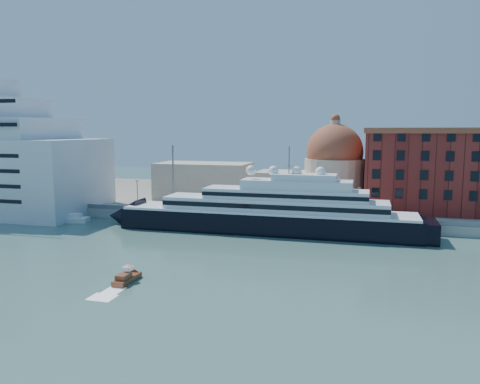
% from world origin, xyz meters
% --- Properties ---
extents(ground, '(400.00, 400.00, 0.00)m').
position_xyz_m(ground, '(0.00, 0.00, 0.00)').
color(ground, '#355B55').
rests_on(ground, ground).
extents(quay, '(180.00, 10.00, 2.50)m').
position_xyz_m(quay, '(0.00, 34.00, 1.25)').
color(quay, gray).
rests_on(quay, ground).
extents(land, '(260.00, 72.00, 2.00)m').
position_xyz_m(land, '(0.00, 75.00, 1.00)').
color(land, slate).
rests_on(land, ground).
extents(quay_fence, '(180.00, 0.10, 1.20)m').
position_xyz_m(quay_fence, '(0.00, 29.50, 3.10)').
color(quay_fence, slate).
rests_on(quay_fence, quay).
extents(superyacht, '(81.34, 11.28, 24.31)m').
position_xyz_m(superyacht, '(6.09, 23.00, 4.20)').
color(superyacht, black).
rests_on(superyacht, ground).
extents(service_barge, '(11.68, 5.89, 2.51)m').
position_xyz_m(service_barge, '(-45.50, 21.10, 0.72)').
color(service_barge, white).
rests_on(service_barge, ground).
extents(water_taxi, '(2.14, 6.36, 3.02)m').
position_xyz_m(water_taxi, '(-5.52, -20.14, 0.72)').
color(water_taxi, maroon).
rests_on(water_taxi, ground).
extents(warehouse, '(43.00, 19.00, 23.25)m').
position_xyz_m(warehouse, '(52.00, 52.00, 13.79)').
color(warehouse, maroon).
rests_on(warehouse, land).
extents(church, '(66.00, 18.00, 25.50)m').
position_xyz_m(church, '(6.39, 57.72, 10.91)').
color(church, beige).
rests_on(church, land).
extents(lamp_posts, '(120.80, 2.40, 18.00)m').
position_xyz_m(lamp_posts, '(-12.67, 32.27, 9.84)').
color(lamp_posts, slate).
rests_on(lamp_posts, quay).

